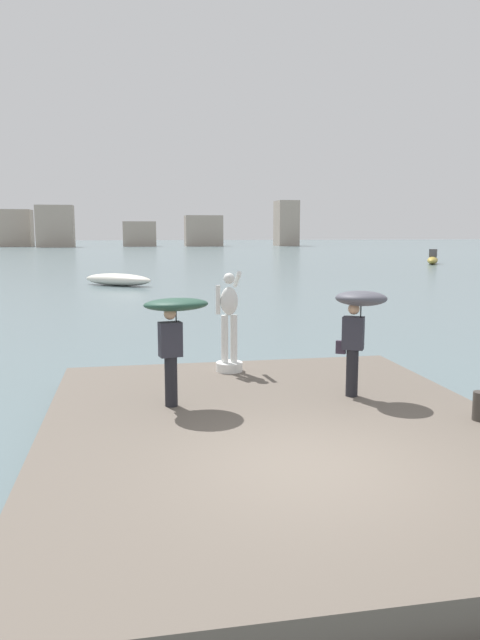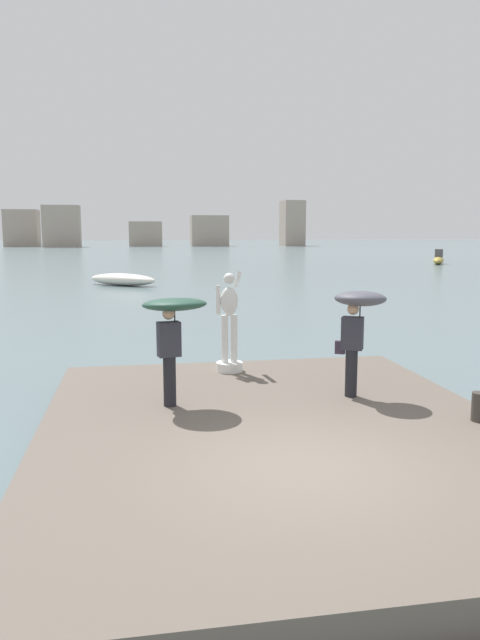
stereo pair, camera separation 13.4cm
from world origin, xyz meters
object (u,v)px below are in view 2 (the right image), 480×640
statue_white_figure (229,330)px  boat_leftward (438,259)px  onlooker_left (173,318)px  boat_near (122,279)px  mooring_bollard (480,407)px  onlooker_right (358,314)px

statue_white_figure → boat_leftward: statue_white_figure is taller
onlooker_left → boat_near: bearing=93.0°
mooring_bollard → boat_near: bearing=101.8°
boat_near → mooring_bollard: bearing=-78.2°
statue_white_figure → boat_near: bearing=96.2°
boat_near → boat_leftward: size_ratio=1.14×
onlooker_left → mooring_bollard: bearing=-20.1°
onlooker_left → mooring_bollard: onlooker_left is taller
onlooker_right → boat_near: size_ratio=0.41×
boat_near → onlooker_right: bearing=-80.4°
onlooker_right → boat_leftward: bearing=60.3°
mooring_bollard → boat_near: (-6.27, 30.14, -0.25)m
onlooker_right → boat_leftward: onlooker_right is taller
mooring_bollard → statue_white_figure: bearing=129.9°
mooring_bollard → onlooker_right: bearing=130.0°
onlooker_left → mooring_bollard: 5.24m
statue_white_figure → mooring_bollard: size_ratio=4.67×
boat_leftward → onlooker_left: bearing=-122.6°
mooring_bollard → onlooker_left: bearing=159.9°
onlooker_left → statue_white_figure: bearing=60.3°
onlooker_left → boat_leftward: size_ratio=0.45×
onlooker_left → boat_leftward: (30.94, 48.33, -1.42)m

